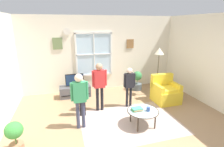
{
  "coord_description": "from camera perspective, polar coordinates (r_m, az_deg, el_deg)",
  "views": [
    {
      "loc": [
        -1.41,
        -3.51,
        2.47
      ],
      "look_at": [
        -0.12,
        1.0,
        1.13
      ],
      "focal_mm": 27.93,
      "sensor_mm": 36.0,
      "label": 1
    }
  ],
  "objects": [
    {
      "name": "person_red_shirt",
      "position": [
        4.95,
        -4.15,
        -2.66
      ],
      "size": [
        0.43,
        0.19,
        1.42
      ],
      "color": "black",
      "rests_on": "ground_plane"
    },
    {
      "name": "area_rug",
      "position": [
        4.75,
        5.78,
        -15.4
      ],
      "size": [
        2.51,
        1.87,
        0.01
      ],
      "primitive_type": "cube",
      "color": "tan",
      "rests_on": "ground_plane"
    },
    {
      "name": "person_green_shirt",
      "position": [
        4.17,
        -10.58,
        -6.95
      ],
      "size": [
        0.42,
        0.19,
        1.38
      ],
      "color": "#333851",
      "rests_on": "ground_plane"
    },
    {
      "name": "potted_plant_by_window",
      "position": [
        6.75,
        8.24,
        -2.27
      ],
      "size": [
        0.36,
        0.36,
        0.74
      ],
      "color": "#4C565B",
      "rests_on": "ground_plane"
    },
    {
      "name": "ground_plane",
      "position": [
        4.53,
        5.13,
        -17.33
      ],
      "size": [
        6.33,
        6.28,
        0.02
      ],
      "primitive_type": "cube",
      "color": "#9E7A56"
    },
    {
      "name": "potted_plant_corner",
      "position": [
        4.03,
        -29.23,
        -17.25
      ],
      "size": [
        0.34,
        0.34,
        0.68
      ],
      "color": "#9E6B4C",
      "rests_on": "ground_plane"
    },
    {
      "name": "remote_near_books",
      "position": [
        4.48,
        8.66,
        -11.53
      ],
      "size": [
        0.04,
        0.14,
        0.02
      ],
      "primitive_type": "cube",
      "rotation": [
        0.0,
        0.0,
        -0.03
      ],
      "color": "black",
      "rests_on": "coffee_table"
    },
    {
      "name": "tv_stand",
      "position": [
        6.26,
        -11.94,
        -5.7
      ],
      "size": [
        1.05,
        0.43,
        0.39
      ],
      "color": "#4C4C51",
      "rests_on": "ground_plane"
    },
    {
      "name": "television",
      "position": [
        6.12,
        -12.16,
        -2.03
      ],
      "size": [
        0.61,
        0.08,
        0.44
      ],
      "color": "#4C4C4C",
      "rests_on": "tv_stand"
    },
    {
      "name": "armchair",
      "position": [
        5.97,
        17.02,
        -5.8
      ],
      "size": [
        0.76,
        0.74,
        0.87
      ],
      "color": "yellow",
      "rests_on": "ground_plane"
    },
    {
      "name": "coffee_table",
      "position": [
        4.47,
        10.05,
        -12.13
      ],
      "size": [
        0.78,
        0.78,
        0.41
      ],
      "color": "#99B2B7",
      "rests_on": "ground_plane"
    },
    {
      "name": "person_blue_shirt",
      "position": [
        4.79,
        -9.85,
        -6.3
      ],
      "size": [
        0.32,
        0.15,
        1.07
      ],
      "color": "black",
      "rests_on": "ground_plane"
    },
    {
      "name": "book_stack",
      "position": [
        4.43,
        8.22,
        -11.47
      ],
      "size": [
        0.26,
        0.2,
        0.07
      ],
      "color": "#6AC966",
      "rests_on": "coffee_table"
    },
    {
      "name": "floor_lamp",
      "position": [
        6.11,
        15.13,
        5.57
      ],
      "size": [
        0.32,
        0.32,
        1.7
      ],
      "color": "black",
      "rests_on": "ground_plane"
    },
    {
      "name": "back_wall",
      "position": [
        6.65,
        -3.7,
        6.56
      ],
      "size": [
        5.73,
        0.17,
        2.76
      ],
      "color": "silver",
      "rests_on": "ground_plane"
    },
    {
      "name": "person_black_shirt",
      "position": [
        5.23,
        5.65,
        -3.03
      ],
      "size": [
        0.37,
        0.17,
        1.23
      ],
      "color": "black",
      "rests_on": "ground_plane"
    },
    {
      "name": "cup",
      "position": [
        4.44,
        11.78,
        -11.33
      ],
      "size": [
        0.09,
        0.09,
        0.11
      ],
      "primitive_type": "cylinder",
      "color": "#334C8C",
      "rests_on": "coffee_table"
    }
  ]
}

